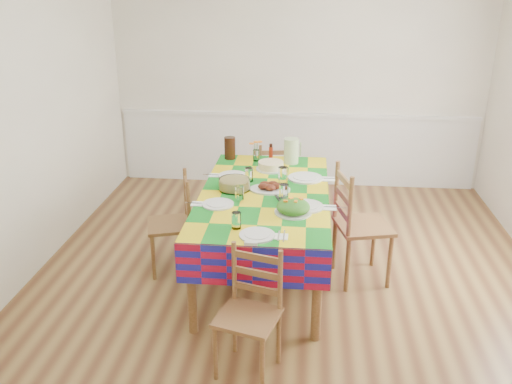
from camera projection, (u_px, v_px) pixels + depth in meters
room at (290, 132)px, 4.22m from camera, size 4.58×5.08×2.78m
wainscot at (296, 147)px, 6.84m from camera, size 4.41×0.06×0.92m
dining_table at (265, 201)px, 4.62m from camera, size 1.08×2.01×0.78m
setting_near_head at (250, 230)px, 3.84m from camera, size 0.41×0.28×0.12m
setting_left_near at (225, 200)px, 4.35m from camera, size 0.46×0.28×0.12m
setting_left_far at (238, 175)px, 4.90m from camera, size 0.47×0.28×0.13m
setting_right_near at (298, 201)px, 4.32m from camera, size 0.54×0.31×0.14m
setting_right_far at (298, 177)px, 4.84m from camera, size 0.58×0.34×0.15m
meat_platter at (270, 187)px, 4.61m from camera, size 0.35×0.25×0.07m
salad_platter at (293, 207)px, 4.16m from camera, size 0.29×0.29×0.12m
pasta_bowl at (234, 184)px, 4.63m from camera, size 0.27×0.27×0.10m
cake at (271, 166)px, 5.11m from camera, size 0.28×0.28×0.08m
serving_utensils at (281, 198)px, 4.45m from camera, size 0.15×0.33×0.01m
flower_vase at (256, 152)px, 5.34m from camera, size 0.13×0.11×0.21m
hot_sauce at (271, 152)px, 5.37m from camera, size 0.04×0.04×0.17m
green_pitcher at (291, 151)px, 5.26m from camera, size 0.14×0.14×0.25m
tea_pitcher at (230, 148)px, 5.40m from camera, size 0.11×0.11×0.22m
name_card at (251, 244)px, 3.68m from camera, size 0.09×0.03×0.02m
chair_near at (250, 314)px, 3.54m from camera, size 0.47×0.46×0.86m
chair_far at (275, 180)px, 5.90m from camera, size 0.42×0.41×0.85m
chair_left at (174, 224)px, 4.80m from camera, size 0.47×0.49×0.89m
chair_right at (358, 226)px, 4.61m from camera, size 0.53×0.55×1.03m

